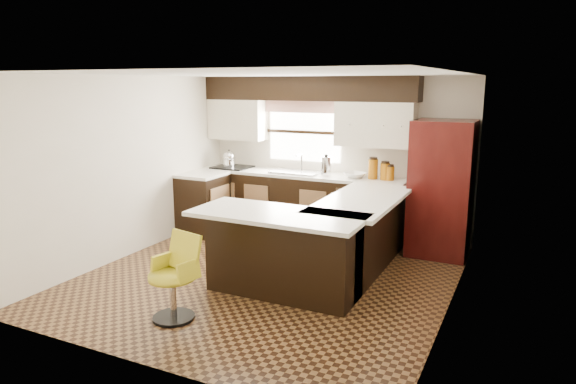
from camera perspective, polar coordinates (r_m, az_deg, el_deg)
The scene contains 30 objects.
floor at distance 6.30m, azimuth -2.20°, elevation -9.42°, with size 4.40×4.40×0.00m, color #49301A.
ceiling at distance 5.86m, azimuth -2.39°, elevation 12.98°, with size 4.40×4.40×0.00m, color silver.
wall_back at distance 7.95m, azimuth 5.19°, elevation 4.01°, with size 4.40×4.40×0.00m, color beige.
wall_front at distance 4.20m, azimuth -16.54°, elevation -3.67°, with size 4.40×4.40×0.00m, color beige.
wall_left at distance 7.18m, azimuth -17.27°, elevation 2.66°, with size 4.40×4.40×0.00m, color beige.
wall_right at distance 5.33m, azimuth 18.07°, elevation -0.50°, with size 4.40×4.40×0.00m, color beige.
base_cab_back at distance 7.98m, azimuth 1.30°, elevation -1.39°, with size 3.30×0.60×0.90m, color black.
base_cab_left at distance 8.09m, azimuth -9.37°, elevation -1.37°, with size 0.60×0.70×0.90m, color black.
counter_back at distance 7.89m, azimuth 1.32°, elevation 1.95°, with size 3.30×0.60×0.04m, color silver.
counter_left at distance 8.00m, azimuth -9.48°, elevation 1.93°, with size 0.60×0.70×0.04m, color silver.
soffit at distance 7.86m, azimuth 2.09°, elevation 11.42°, with size 3.40×0.35×0.36m, color black.
upper_cab_left at distance 8.45m, azimuth -5.61°, elevation 8.02°, with size 0.94×0.35×0.64m, color beige.
upper_cab_right at distance 7.51m, azimuth 9.69°, elevation 7.42°, with size 1.14×0.35×0.64m, color beige.
window_pane at distance 8.08m, azimuth 1.84°, elevation 6.68°, with size 1.20×0.02×0.90m, color white.
valance at distance 8.01m, azimuth 1.75°, elevation 9.43°, with size 1.30×0.06×0.18m, color #D19B93.
sink at distance 7.88m, azimuth 0.93°, elevation 2.22°, with size 0.75×0.45×0.03m, color #B2B2B7.
dishwasher at distance 7.38m, azimuth 7.47°, elevation -2.77°, with size 0.58×0.03×0.78m, color black.
cooktop at distance 8.43m, azimuth -6.19°, elevation 2.77°, with size 0.58×0.50×0.03m, color black.
peninsula_long at distance 6.36m, azimuth 7.65°, elevation -5.00°, with size 0.60×1.95×0.90m, color black.
peninsula_return at distance 5.69m, azimuth -0.53°, elevation -6.97°, with size 1.65×0.60×0.90m, color black.
counter_pen_long at distance 6.23m, azimuth 8.21°, elevation -0.89°, with size 0.84×1.95×0.04m, color silver.
counter_pen_return at distance 5.48m, azimuth -1.15°, elevation -2.54°, with size 1.89×0.84×0.04m, color silver.
refrigerator at distance 7.19m, azimuth 16.69°, elevation 0.39°, with size 0.78×0.75×1.83m, color #3A0B09.
bar_chair at distance 5.22m, azimuth -12.78°, elevation -9.33°, with size 0.46×0.46×0.85m, color gold, non-canonical shape.
kettle at distance 8.43m, azimuth -6.56°, elevation 3.79°, with size 0.20×0.20×0.27m, color silver, non-canonical shape.
percolator at distance 7.70m, azimuth 4.25°, elevation 2.90°, with size 0.15×0.15×0.28m, color silver.
mixing_bowl at distance 7.56m, azimuth 7.46°, elevation 1.88°, with size 0.31×0.31×0.08m, color white.
canister_large at distance 7.48m, azimuth 9.42°, elevation 2.52°, with size 0.14×0.14×0.28m, color #995609.
canister_med at distance 7.44m, azimuth 10.73°, elevation 2.24°, with size 0.13×0.13×0.24m, color #995609.
canister_small at distance 7.43m, azimuth 11.24°, elevation 2.04°, with size 0.13×0.13×0.20m, color #995609.
Camera 1 is at (2.76, -5.17, 2.30)m, focal length 32.00 mm.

